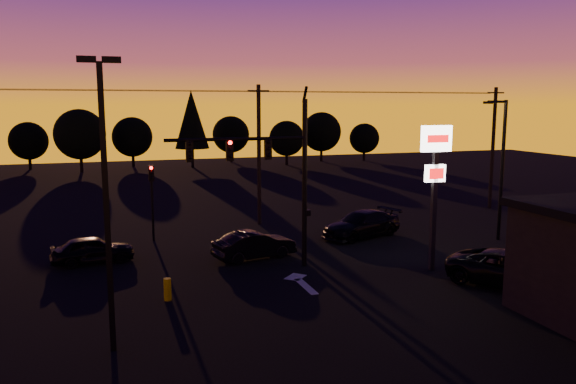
# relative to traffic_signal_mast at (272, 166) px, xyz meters

# --- Properties ---
(ground) EXTENTS (120.00, 120.00, 0.00)m
(ground) POSITION_rel_traffic_signal_mast_xyz_m (0.10, -3.99, -4.94)
(ground) COLOR black
(ground) RESTS_ON ground
(lane_arrow) EXTENTS (1.20, 3.10, 0.01)m
(lane_arrow) POSITION_rel_traffic_signal_mast_xyz_m (0.60, -2.33, -4.93)
(lane_arrow) COLOR beige
(lane_arrow) RESTS_ON ground
(traffic_signal_mast) EXTENTS (6.79, 0.52, 8.58)m
(traffic_signal_mast) POSITION_rel_traffic_signal_mast_xyz_m (0.00, 0.00, 0.00)
(traffic_signal_mast) COLOR black
(traffic_signal_mast) RESTS_ON ground
(secondary_signal) EXTENTS (0.30, 0.31, 4.35)m
(secondary_signal) POSITION_rel_traffic_signal_mast_xyz_m (-4.90, 7.49, -2.07)
(secondary_signal) COLOR black
(secondary_signal) RESTS_ON ground
(parking_lot_light) EXTENTS (1.25, 0.30, 9.14)m
(parking_lot_light) POSITION_rel_traffic_signal_mast_xyz_m (-7.40, -6.99, 0.33)
(parking_lot_light) COLOR black
(parking_lot_light) RESTS_ON ground
(pylon_sign) EXTENTS (1.50, 0.28, 6.80)m
(pylon_sign) POSITION_rel_traffic_signal_mast_xyz_m (7.10, -2.49, -0.02)
(pylon_sign) COLOR black
(pylon_sign) RESTS_ON ground
(streetlight) EXTENTS (1.55, 0.35, 8.00)m
(streetlight) POSITION_rel_traffic_signal_mast_xyz_m (14.01, 1.51, -0.52)
(streetlight) COLOR black
(streetlight) RESTS_ON ground
(utility_pole_1) EXTENTS (1.40, 0.26, 9.00)m
(utility_pole_1) POSITION_rel_traffic_signal_mast_xyz_m (2.10, 10.01, -0.34)
(utility_pole_1) COLOR black
(utility_pole_1) RESTS_ON ground
(utility_pole_2) EXTENTS (1.40, 0.26, 9.00)m
(utility_pole_2) POSITION_rel_traffic_signal_mast_xyz_m (20.10, 10.01, -0.34)
(utility_pole_2) COLOR black
(utility_pole_2) RESTS_ON ground
(power_wires) EXTENTS (36.00, 1.22, 0.07)m
(power_wires) POSITION_rel_traffic_signal_mast_xyz_m (2.10, 10.01, 3.63)
(power_wires) COLOR black
(power_wires) RESTS_ON ground
(bollard) EXTENTS (0.30, 0.30, 0.90)m
(bollard) POSITION_rel_traffic_signal_mast_xyz_m (-5.24, -2.86, -4.49)
(bollard) COLOR #C5C300
(bollard) RESTS_ON ground
(tree_1) EXTENTS (4.54, 4.54, 5.71)m
(tree_1) POSITION_rel_traffic_signal_mast_xyz_m (-15.90, 49.01, -1.50)
(tree_1) COLOR black
(tree_1) RESTS_ON ground
(tree_2) EXTENTS (5.77, 5.78, 7.26)m
(tree_2) POSITION_rel_traffic_signal_mast_xyz_m (-9.90, 44.01, -0.57)
(tree_2) COLOR black
(tree_2) RESTS_ON ground
(tree_3) EXTENTS (4.95, 4.95, 6.22)m
(tree_3) POSITION_rel_traffic_signal_mast_xyz_m (-3.90, 48.01, -1.19)
(tree_3) COLOR black
(tree_3) RESTS_ON ground
(tree_4) EXTENTS (4.18, 4.18, 9.50)m
(tree_4) POSITION_rel_traffic_signal_mast_xyz_m (3.10, 45.01, 0.99)
(tree_4) COLOR black
(tree_4) RESTS_ON ground
(tree_5) EXTENTS (4.95, 4.95, 6.22)m
(tree_5) POSITION_rel_traffic_signal_mast_xyz_m (9.10, 50.01, -1.19)
(tree_5) COLOR black
(tree_5) RESTS_ON ground
(tree_6) EXTENTS (4.54, 4.54, 5.71)m
(tree_6) POSITION_rel_traffic_signal_mast_xyz_m (15.10, 44.01, -1.50)
(tree_6) COLOR black
(tree_6) RESTS_ON ground
(tree_7) EXTENTS (5.36, 5.36, 6.74)m
(tree_7) POSITION_rel_traffic_signal_mast_xyz_m (21.10, 47.01, -0.88)
(tree_7) COLOR black
(tree_7) RESTS_ON ground
(tree_8) EXTENTS (4.12, 4.12, 5.19)m
(tree_8) POSITION_rel_traffic_signal_mast_xyz_m (27.10, 46.01, -1.82)
(tree_8) COLOR black
(tree_8) RESTS_ON ground
(car_left) EXTENTS (4.09, 1.99, 1.35)m
(car_left) POSITION_rel_traffic_signal_mast_xyz_m (-8.14, 3.74, -4.26)
(car_left) COLOR black
(car_left) RESTS_ON ground
(car_mid) EXTENTS (4.47, 2.41, 1.40)m
(car_mid) POSITION_rel_traffic_signal_mast_xyz_m (-0.34, 2.06, -4.24)
(car_mid) COLOR black
(car_mid) RESTS_ON ground
(car_right) EXTENTS (5.63, 3.74, 1.51)m
(car_right) POSITION_rel_traffic_signal_mast_xyz_m (6.87, 4.65, -4.18)
(car_right) COLOR black
(car_right) RESTS_ON ground
(suv_parked) EXTENTS (5.04, 5.91, 1.51)m
(suv_parked) POSITION_rel_traffic_signal_mast_xyz_m (8.99, -5.80, -4.18)
(suv_parked) COLOR black
(suv_parked) RESTS_ON ground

